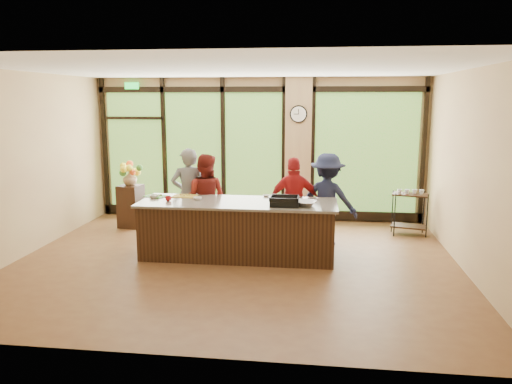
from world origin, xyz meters
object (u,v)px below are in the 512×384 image
(roasting_pan, at_px, (284,203))
(island_base, at_px, (238,230))
(cook_right, at_px, (327,200))
(flower_stand, at_px, (131,206))
(bar_cart, at_px, (410,208))
(cook_left, at_px, (189,195))

(roasting_pan, bearing_deg, island_base, 162.12)
(cook_right, bearing_deg, flower_stand, 2.63)
(cook_right, xyz_separation_m, bar_cart, (1.57, 0.88, -0.29))
(cook_left, height_order, roasting_pan, cook_left)
(island_base, bearing_deg, cook_left, 143.11)
(bar_cart, bearing_deg, roasting_pan, -123.75)
(cook_left, xyz_separation_m, roasting_pan, (1.80, -0.99, 0.11))
(cook_left, xyz_separation_m, cook_right, (2.48, 0.06, -0.03))
(cook_left, height_order, bar_cart, cook_left)
(bar_cart, bearing_deg, cook_right, -135.05)
(cook_left, bearing_deg, bar_cart, 173.92)
(roasting_pan, bearing_deg, cook_left, 149.14)
(island_base, relative_size, cook_left, 1.82)
(flower_stand, bearing_deg, bar_cart, 9.08)
(island_base, relative_size, flower_stand, 3.63)
(cook_left, xyz_separation_m, flower_stand, (-1.43, 0.86, -0.42))
(island_base, bearing_deg, flower_stand, 146.47)
(cook_right, bearing_deg, roasting_pan, 71.21)
(cook_left, relative_size, cook_right, 1.04)
(cook_left, distance_m, roasting_pan, 2.05)
(roasting_pan, bearing_deg, flower_stand, 148.19)
(flower_stand, distance_m, bar_cart, 5.48)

